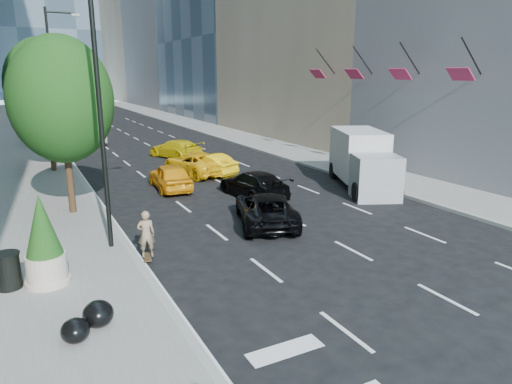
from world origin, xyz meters
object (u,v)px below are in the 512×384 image
box_truck (363,160)px  city_bus (86,124)px  black_sedan_mercedes (253,184)px  skateboarder (146,237)px  planter_shrub (44,242)px  trash_can (8,272)px  black_sedan_lincoln (266,208)px

box_truck → city_bus: bearing=136.1°
black_sedan_mercedes → skateboarder: bearing=34.2°
skateboarder → planter_shrub: bearing=25.0°
city_bus → black_sedan_mercedes: bearing=-76.3°
trash_can → planter_shrub: planter_shrub is taller
black_sedan_lincoln → box_truck: 8.21m
black_sedan_mercedes → box_truck: box_truck is taller
box_truck → planter_shrub: size_ratio=2.51×
black_sedan_lincoln → black_sedan_mercedes: bearing=-90.5°
skateboarder → trash_can: skateboarder is taller
trash_can → city_bus: bearing=78.3°
black_sedan_lincoln → city_bus: bearing=-64.3°
box_truck → trash_can: size_ratio=6.67×
skateboarder → box_truck: size_ratio=0.24×
box_truck → planter_shrub: 16.82m
trash_can → black_sedan_lincoln: bearing=12.3°
skateboarder → box_truck: bearing=-149.1°
black_sedan_mercedes → trash_can: bearing=24.4°
box_truck → black_sedan_mercedes: bearing=-164.6°
city_bus → planter_shrub: bearing=-96.0°
box_truck → planter_shrub: (-15.99, -5.21, -0.12)m
skateboarder → trash_can: (-4.06, -0.56, -0.15)m
black_sedan_lincoln → box_truck: box_truck is taller
black_sedan_mercedes → planter_shrub: bearing=27.5°
trash_can → planter_shrub: bearing=-9.4°
black_sedan_lincoln → black_sedan_mercedes: 4.22m
black_sedan_lincoln → planter_shrub: planter_shrub is taller
black_sedan_mercedes → box_truck: (6.12, -0.96, 0.87)m
skateboarder → city_bus: 30.80m
skateboarder → black_sedan_lincoln: bearing=-152.6°
trash_can → planter_shrub: (0.99, -0.16, 0.77)m
box_truck → trash_can: bearing=-139.2°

